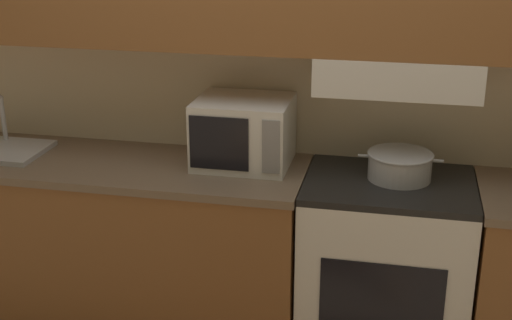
# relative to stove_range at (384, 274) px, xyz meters

# --- Properties ---
(ground_plane) EXTENTS (16.00, 16.00, 0.00)m
(ground_plane) POSITION_rel_stove_range_xyz_m (-0.59, 0.29, -0.45)
(ground_plane) COLOR brown
(wall_back) EXTENTS (5.67, 0.38, 2.55)m
(wall_back) POSITION_rel_stove_range_xyz_m (-0.57, 0.22, 1.05)
(wall_back) COLOR beige
(wall_back) RESTS_ON ground_plane
(lower_counter_main) EXTENTS (1.86, 0.61, 0.91)m
(lower_counter_main) POSITION_rel_stove_range_xyz_m (-1.30, -0.01, 0.00)
(lower_counter_main) COLOR brown
(lower_counter_main) RESTS_ON ground_plane
(stove_range) EXTENTS (0.73, 0.57, 0.91)m
(stove_range) POSITION_rel_stove_range_xyz_m (0.00, 0.00, 0.00)
(stove_range) COLOR white
(stove_range) RESTS_ON ground_plane
(cooking_pot) EXTENTS (0.36, 0.28, 0.12)m
(cooking_pot) POSITION_rel_stove_range_xyz_m (0.04, 0.04, 0.52)
(cooking_pot) COLOR #B7BABF
(cooking_pot) RESTS_ON stove_range
(microwave) EXTENTS (0.42, 0.37, 0.30)m
(microwave) POSITION_rel_stove_range_xyz_m (-0.67, 0.09, 0.60)
(microwave) COLOR white
(microwave) RESTS_ON lower_counter_main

